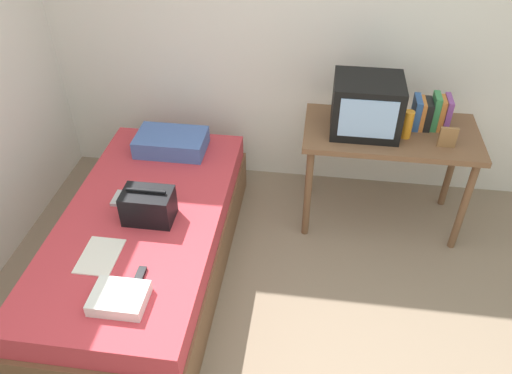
% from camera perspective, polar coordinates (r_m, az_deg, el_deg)
% --- Properties ---
extents(wall_back, '(5.20, 0.10, 2.60)m').
position_cam_1_polar(wall_back, '(3.73, 6.45, 18.06)').
color(wall_back, silver).
rests_on(wall_back, ground).
extents(bed, '(1.00, 2.00, 0.49)m').
position_cam_1_polar(bed, '(3.40, -12.15, -6.15)').
color(bed, brown).
rests_on(bed, ground).
extents(desk, '(1.16, 0.60, 0.77)m').
position_cam_1_polar(desk, '(3.58, 14.69, 4.77)').
color(desk, brown).
rests_on(desk, ground).
extents(tv, '(0.44, 0.39, 0.36)m').
position_cam_1_polar(tv, '(3.41, 12.27, 8.89)').
color(tv, black).
rests_on(tv, desk).
extents(water_bottle, '(0.07, 0.07, 0.19)m').
position_cam_1_polar(water_bottle, '(3.44, 16.59, 6.73)').
color(water_bottle, orange).
rests_on(water_bottle, desk).
extents(book_row, '(0.23, 0.17, 0.24)m').
position_cam_1_polar(book_row, '(3.59, 19.00, 7.86)').
color(book_row, '#2D5699').
rests_on(book_row, desk).
extents(picture_frame, '(0.11, 0.02, 0.14)m').
position_cam_1_polar(picture_frame, '(3.44, 20.68, 5.22)').
color(picture_frame, olive).
rests_on(picture_frame, desk).
extents(pillow, '(0.50, 0.32, 0.13)m').
position_cam_1_polar(pillow, '(3.74, -9.45, 4.95)').
color(pillow, '#4766AD').
rests_on(pillow, bed).
extents(handbag, '(0.30, 0.20, 0.23)m').
position_cam_1_polar(handbag, '(3.13, -11.96, -2.06)').
color(handbag, black).
rests_on(handbag, bed).
extents(magazine, '(0.21, 0.29, 0.01)m').
position_cam_1_polar(magazine, '(3.02, -17.07, -7.39)').
color(magazine, white).
rests_on(magazine, bed).
extents(remote_dark, '(0.04, 0.16, 0.02)m').
position_cam_1_polar(remote_dark, '(2.84, -12.98, -9.90)').
color(remote_dark, black).
rests_on(remote_dark, bed).
extents(remote_silver, '(0.04, 0.14, 0.02)m').
position_cam_1_polar(remote_silver, '(3.38, -15.28, -1.20)').
color(remote_silver, '#B7B7BC').
rests_on(remote_silver, bed).
extents(folded_towel, '(0.28, 0.22, 0.07)m').
position_cam_1_polar(folded_towel, '(2.74, -15.06, -11.92)').
color(folded_towel, white).
rests_on(folded_towel, bed).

